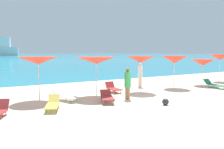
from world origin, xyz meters
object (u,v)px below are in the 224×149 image
at_px(lounge_chair_8, 113,88).
at_px(lounge_chair_0, 107,97).
at_px(lounge_chair_1, 214,84).
at_px(lounge_chair_7, 65,96).
at_px(beach_ball, 165,102).
at_px(umbrella_7, 220,57).
at_px(lounge_chair_5, 53,104).
at_px(umbrella_2, 38,61).
at_px(umbrella_3, 96,60).
at_px(beachgoer_1, 140,74).
at_px(beachgoer_0, 128,83).
at_px(umbrella_4, 141,60).
at_px(umbrella_6, 203,63).
at_px(umbrella_5, 174,60).

bearing_deg(lounge_chair_8, lounge_chair_0, -125.51).
relative_size(lounge_chair_1, lounge_chair_7, 0.93).
bearing_deg(lounge_chair_8, beach_ball, -81.74).
relative_size(umbrella_7, lounge_chair_0, 1.49).
distance_m(lounge_chair_1, lounge_chair_5, 11.68).
xyz_separation_m(umbrella_2, lounge_chair_0, (2.99, -2.11, -1.84)).
relative_size(umbrella_3, lounge_chair_7, 1.39).
bearing_deg(beachgoer_1, lounge_chair_7, -136.89).
bearing_deg(lounge_chair_8, beachgoer_0, -97.45).
height_order(umbrella_3, lounge_chair_0, umbrella_3).
xyz_separation_m(lounge_chair_7, beachgoer_1, (6.18, 1.71, 0.68)).
bearing_deg(lounge_chair_1, beach_ball, -158.68).
height_order(lounge_chair_0, beach_ball, lounge_chair_0).
xyz_separation_m(lounge_chair_7, lounge_chair_8, (3.40, 0.86, 0.01)).
xyz_separation_m(umbrella_3, umbrella_7, (12.33, 0.62, 0.05)).
relative_size(lounge_chair_7, beachgoer_1, 0.96).
bearing_deg(lounge_chair_8, lounge_chair_1, -15.30).
bearing_deg(umbrella_4, umbrella_7, 4.35).
relative_size(umbrella_6, umbrella_7, 0.85).
xyz_separation_m(umbrella_2, lounge_chair_5, (0.19, -2.17, -1.87)).
height_order(umbrella_4, lounge_chair_0, umbrella_4).
xyz_separation_m(umbrella_2, lounge_chair_7, (1.20, -0.74, -1.86)).
xyz_separation_m(lounge_chair_5, beach_ball, (4.99, -1.90, -0.09)).
xyz_separation_m(umbrella_2, lounge_chair_8, (4.60, 0.12, -1.84)).
distance_m(umbrella_5, beachgoer_0, 5.38).
relative_size(umbrella_3, umbrella_5, 1.05).
relative_size(umbrella_2, umbrella_4, 1.01).
bearing_deg(umbrella_5, lounge_chair_7, -178.14).
xyz_separation_m(umbrella_3, umbrella_5, (6.21, 0.04, -0.05)).
xyz_separation_m(umbrella_5, lounge_chair_5, (-9.14, -1.70, -1.79)).
bearing_deg(umbrella_4, umbrella_5, 2.12).
xyz_separation_m(umbrella_5, beachgoer_0, (-5.03, -1.56, -1.14)).
bearing_deg(lounge_chair_5, lounge_chair_1, 21.31).
xyz_separation_m(umbrella_4, umbrella_5, (3.08, 0.11, -0.05)).
bearing_deg(umbrella_4, beachgoer_1, 54.11).
bearing_deg(lounge_chair_7, beach_ball, -64.16).
relative_size(umbrella_7, beachgoer_1, 1.32).
distance_m(lounge_chair_5, beachgoer_0, 4.17).
height_order(lounge_chair_0, beachgoer_0, beachgoer_0).
distance_m(umbrella_4, beachgoer_0, 2.70).
bearing_deg(lounge_chair_7, lounge_chair_1, -30.58).
height_order(lounge_chair_8, beachgoer_1, beachgoer_1).
distance_m(umbrella_6, beach_ball, 8.03).
relative_size(umbrella_3, umbrella_4, 1.04).
bearing_deg(umbrella_6, umbrella_5, 177.44).
distance_m(lounge_chair_0, lounge_chair_8, 2.75).
xyz_separation_m(lounge_chair_1, lounge_chair_5, (-11.68, -0.25, -0.01)).
xyz_separation_m(lounge_chair_8, beach_ball, (0.58, -4.19, -0.12)).
distance_m(umbrella_5, beach_ball, 5.80).
bearing_deg(beachgoer_0, beach_ball, -103.68).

